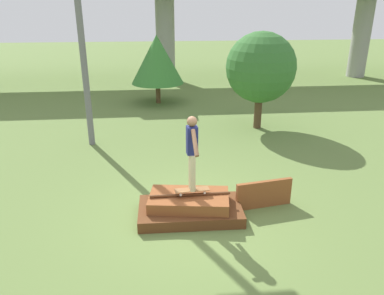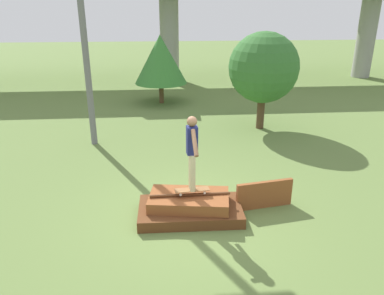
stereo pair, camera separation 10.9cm
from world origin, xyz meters
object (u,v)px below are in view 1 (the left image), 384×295
(skater, at_px, (192,148))
(utility_pole, at_px, (78,10))
(skateboard, at_px, (192,190))
(tree_behind_left, at_px, (157,59))
(tree_behind_right, at_px, (261,68))

(skater, bearing_deg, utility_pole, 120.99)
(skateboard, xyz_separation_m, utility_pole, (-2.90, 4.83, 3.59))
(tree_behind_left, bearing_deg, skateboard, -86.59)
(tree_behind_left, bearing_deg, tree_behind_right, -48.25)
(utility_pole, xyz_separation_m, tree_behind_right, (5.97, 1.18, -1.97))
(tree_behind_right, bearing_deg, tree_behind_left, 131.75)
(skateboard, height_order, skater, skater)
(tree_behind_left, xyz_separation_m, tree_behind_right, (3.67, -4.11, 0.24))
(tree_behind_right, bearing_deg, utility_pole, -168.77)
(skateboard, distance_m, skater, 0.97)
(tree_behind_left, distance_m, tree_behind_right, 5.52)
(skateboard, relative_size, utility_pole, 0.09)
(skater, height_order, tree_behind_right, tree_behind_right)
(skateboard, height_order, utility_pole, utility_pole)
(skateboard, bearing_deg, skater, 45.00)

